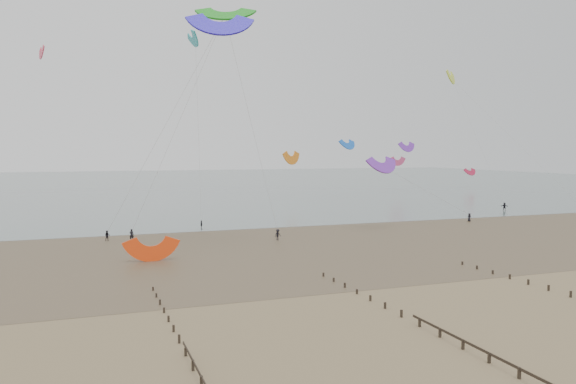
% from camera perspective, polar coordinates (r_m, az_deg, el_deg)
% --- Properties ---
extents(ground, '(500.00, 500.00, 0.00)m').
position_cam_1_polar(ground, '(49.06, 5.00, -11.82)').
color(ground, brown).
rests_on(ground, ground).
extents(sea_and_shore, '(500.00, 665.00, 0.03)m').
position_cam_1_polar(sea_and_shore, '(79.87, -8.28, -5.59)').
color(sea_and_shore, '#475654').
rests_on(sea_and_shore, ground).
extents(kitesurfer_lead, '(0.74, 0.58, 1.81)m').
position_cam_1_polar(kitesurfer_lead, '(87.82, -15.61, -4.22)').
color(kitesurfer_lead, black).
rests_on(kitesurfer_lead, ground).
extents(kitesurfers, '(141.80, 24.01, 1.88)m').
position_cam_1_polar(kitesurfers, '(105.68, 7.96, -2.73)').
color(kitesurfers, black).
rests_on(kitesurfers, ground).
extents(grounded_kite, '(5.77, 4.52, 3.16)m').
position_cam_1_polar(grounded_kite, '(71.25, -13.68, -6.86)').
color(grounded_kite, '#FF4110').
rests_on(grounded_kite, ground).
extents(kites_airborne, '(232.44, 120.02, 42.17)m').
position_cam_1_polar(kites_airborne, '(128.99, -20.63, 7.35)').
color(kites_airborne, '#D64173').
rests_on(kites_airborne, ground).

